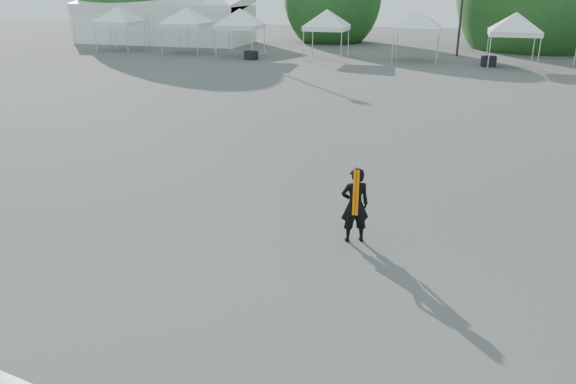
# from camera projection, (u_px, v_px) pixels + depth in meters

# --- Properties ---
(ground) EXTENTS (120.00, 120.00, 0.00)m
(ground) POSITION_uv_depth(u_px,v_px,m) (312.00, 216.00, 12.84)
(ground) COLOR #474442
(ground) RESTS_ON ground
(marquee) EXTENTS (15.00, 6.25, 4.23)m
(marquee) POSITION_uv_depth(u_px,v_px,m) (165.00, 20.00, 49.37)
(marquee) COLOR white
(marquee) RESTS_ON ground
(tent_a) EXTENTS (4.15, 4.15, 3.88)m
(tent_a) POSITION_uv_depth(u_px,v_px,m) (118.00, 10.00, 43.35)
(tent_a) COLOR silver
(tent_a) RESTS_ON ground
(tent_b) EXTENTS (4.36, 4.36, 3.88)m
(tent_b) POSITION_uv_depth(u_px,v_px,m) (186.00, 11.00, 41.61)
(tent_b) COLOR silver
(tent_b) RESTS_ON ground
(tent_c) EXTENTS (4.13, 4.13, 3.88)m
(tent_c) POSITION_uv_depth(u_px,v_px,m) (240.00, 12.00, 39.55)
(tent_c) COLOR silver
(tent_c) RESTS_ON ground
(tent_d) EXTENTS (3.99, 3.99, 3.88)m
(tent_d) POSITION_uv_depth(u_px,v_px,m) (327.00, 13.00, 38.48)
(tent_d) COLOR silver
(tent_d) RESTS_ON ground
(tent_e) EXTENTS (4.31, 4.31, 3.88)m
(tent_e) POSITION_uv_depth(u_px,v_px,m) (419.00, 14.00, 37.29)
(tent_e) COLOR silver
(tent_e) RESTS_ON ground
(tent_f) EXTENTS (4.27, 4.27, 3.88)m
(tent_f) POSITION_uv_depth(u_px,v_px,m) (517.00, 17.00, 34.59)
(tent_f) COLOR silver
(tent_f) RESTS_ON ground
(man) EXTENTS (0.68, 0.58, 1.59)m
(man) POSITION_uv_depth(u_px,v_px,m) (355.00, 205.00, 11.36)
(man) COLOR black
(man) RESTS_ON ground
(crate_west) EXTENTS (0.94, 0.83, 0.61)m
(crate_west) POSITION_uv_depth(u_px,v_px,m) (251.00, 55.00, 38.88)
(crate_west) COLOR black
(crate_west) RESTS_ON ground
(crate_mid) EXTENTS (0.94, 0.78, 0.66)m
(crate_mid) POSITION_uv_depth(u_px,v_px,m) (488.00, 61.00, 35.69)
(crate_mid) COLOR black
(crate_mid) RESTS_ON ground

